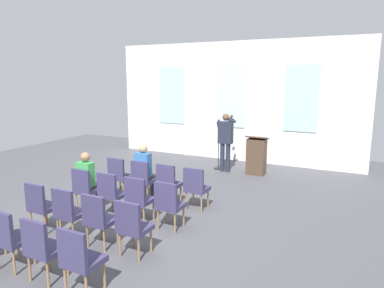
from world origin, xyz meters
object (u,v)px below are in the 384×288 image
chair_r0_c2 (168,182)px  chair_r1_c0 (85,187)px  chair_r0_c3 (196,186)px  chair_r2_c1 (68,210)px  speaker (226,138)px  chair_r3_c3 (79,257)px  audience_r0_c1 (145,169)px  chair_r1_c2 (138,197)px  chair_r0_c1 (143,178)px  chair_r2_c2 (98,217)px  lectern (256,156)px  mic_stand (218,158)px  chair_r3_c2 (42,246)px  chair_r2_c0 (41,204)px  chair_r2_c3 (132,225)px  audience_r1_c0 (88,178)px  chair_r0_c0 (119,174)px  chair_r1_c1 (111,192)px  chair_r3_c1 (9,236)px  chair_r1_c3 (169,202)px

chair_r0_c2 → chair_r1_c0: size_ratio=1.00×
chair_r0_c3 → chair_r2_c1: 2.64m
speaker → chair_r3_c3: size_ratio=1.87×
audience_r0_c1 → chair_r1_c2: size_ratio=1.41×
chair_r0_c1 → audience_r0_c1: bearing=90.0°
audience_r0_c1 → chair_r2_c1: size_ratio=1.41×
chair_r2_c2 → lectern: bearing=79.8°
chair_r0_c1 → chair_r2_c1: bearing=-90.0°
speaker → chair_r3_c3: bearing=-84.8°
mic_stand → chair_r3_c2: (0.22, -6.81, 0.20)m
chair_r2_c0 → chair_r1_c2: bearing=39.6°
chair_r1_c2 → chair_r3_c3: same height
chair_r1_c0 → chair_r2_c3: same height
mic_stand → audience_r1_c0: (-1.14, -4.47, 0.37)m
mic_stand → chair_r2_c2: 5.69m
chair_r0_c0 → chair_r1_c0: same height
chair_r1_c0 → chair_r1_c1: (0.68, 0.00, 0.00)m
chair_r2_c0 → chair_r2_c1: bearing=0.0°
chair_r1_c0 → chair_r3_c3: same height
audience_r1_c0 → chair_r2_c2: bearing=-41.6°
audience_r1_c0 → chair_r2_c0: size_ratio=1.36×
chair_r0_c3 → chair_r2_c0: same height
chair_r1_c1 → chair_r2_c1: size_ratio=1.00×
mic_stand → lectern: (1.23, -0.06, 0.22)m
mic_stand → chair_r0_c3: size_ratio=1.65×
chair_r2_c1 → chair_r1_c1: bearing=90.0°
chair_r3_c2 → audience_r1_c0: bearing=120.2°
mic_stand → chair_r0_c1: mic_stand is taller
speaker → chair_r2_c0: size_ratio=1.87×
chair_r0_c2 → chair_r2_c0: same height
audience_r0_c1 → chair_r0_c3: bearing=-3.4°
speaker → chair_r0_c2: 3.27m
chair_r2_c2 → chair_r3_c1: size_ratio=1.00×
audience_r0_c1 → chair_r1_c3: bearing=-41.6°
chair_r3_c1 → chair_r1_c0: bearing=106.8°
chair_r0_c3 → chair_r1_c0: (-2.05, -1.13, 0.00)m
audience_r1_c0 → chair_r3_c2: 2.72m
audience_r1_c0 → chair_r1_c1: size_ratio=1.36×
chair_r1_c2 → audience_r0_c1: bearing=119.4°
chair_r1_c3 → chair_r0_c2: bearing=121.2°
chair_r1_c0 → chair_r2_c3: (2.05, -1.13, 0.00)m
audience_r1_c0 → chair_r1_c2: audience_r1_c0 is taller
mic_stand → chair_r1_c1: size_ratio=1.65×
lectern → chair_r3_c2: size_ratio=1.23×
chair_r0_c3 → chair_r1_c1: same height
audience_r1_c0 → chair_r3_c2: size_ratio=1.36×
chair_r1_c0 → chair_r2_c3: 2.34m
chair_r0_c1 → chair_r3_c2: (0.68, -3.39, 0.00)m
chair_r1_c1 → chair_r2_c2: (0.68, -1.13, 0.00)m
chair_r1_c0 → chair_r0_c1: bearing=58.8°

